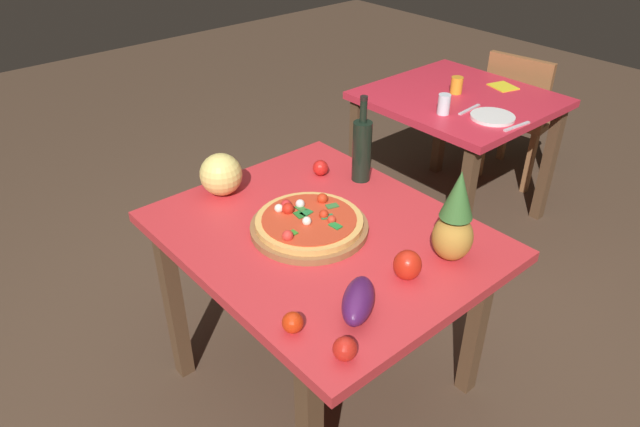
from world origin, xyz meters
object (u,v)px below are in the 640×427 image
at_px(wine_bottle, 362,149).
at_px(knife_utensil, 517,126).
at_px(bell_pepper, 407,265).
at_px(tomato_beside_pepper, 320,168).
at_px(pineapple_left, 455,221).
at_px(melon, 221,174).
at_px(pizza, 308,220).
at_px(dinner_plate, 493,117).
at_px(display_table, 323,252).
at_px(napkin_folded, 503,87).
at_px(tomato_by_bottle, 293,323).
at_px(dining_chair, 519,111).
at_px(pizza_board, 309,227).
at_px(fork_utensil, 469,109).
at_px(drinking_glass_water, 444,104).
at_px(eggplant, 358,301).
at_px(background_table, 457,115).
at_px(drinking_glass_juice, 457,85).
at_px(tomato_near_board, 345,349).

relative_size(wine_bottle, knife_utensil, 1.97).
height_order(bell_pepper, tomato_beside_pepper, bell_pepper).
distance_m(pineapple_left, melon, 0.91).
bearing_deg(pizza, bell_pepper, 9.37).
height_order(melon, dinner_plate, melon).
bearing_deg(bell_pepper, wine_bottle, 148.83).
bearing_deg(display_table, napkin_folded, 103.95).
xyz_separation_m(tomato_by_bottle, knife_utensil, (-0.38, 1.68, -0.03)).
bearing_deg(napkin_folded, tomato_by_bottle, -70.51).
distance_m(dining_chair, pizza_board, 2.19).
bearing_deg(tomato_beside_pepper, melon, -109.61).
xyz_separation_m(pineapple_left, melon, (-0.85, -0.34, -0.06)).
relative_size(wine_bottle, fork_utensil, 1.97).
relative_size(pizza_board, napkin_folded, 2.98).
height_order(bell_pepper, tomato_by_bottle, bell_pepper).
distance_m(dining_chair, bell_pepper, 2.25).
distance_m(display_table, tomato_by_bottle, 0.52).
relative_size(dining_chair, drinking_glass_water, 8.35).
bearing_deg(fork_utensil, tomato_by_bottle, -72.83).
distance_m(pineapple_left, eggplant, 0.43).
height_order(background_table, tomato_by_bottle, tomato_by_bottle).
xyz_separation_m(background_table, napkin_folded, (0.08, 0.29, 0.11)).
bearing_deg(tomato_beside_pepper, tomato_by_bottle, -45.66).
height_order(dining_chair, drinking_glass_juice, dining_chair).
relative_size(background_table, melon, 5.59).
bearing_deg(tomato_near_board, drinking_glass_juice, 119.98).
distance_m(display_table, melon, 0.51).
xyz_separation_m(tomato_beside_pepper, dinner_plate, (0.12, 1.03, -0.02)).
bearing_deg(dinner_plate, eggplant, -68.59).
height_order(dining_chair, drinking_glass_water, drinking_glass_water).
xyz_separation_m(pizza_board, drinking_glass_juice, (-0.50, 1.47, 0.03)).
xyz_separation_m(eggplant, dinner_plate, (-0.59, 1.49, -0.04)).
distance_m(dining_chair, drinking_glass_water, 0.99).
distance_m(display_table, wine_bottle, 0.47).
height_order(wine_bottle, dinner_plate, wine_bottle).
bearing_deg(display_table, pizza, -138.60).
bearing_deg(dining_chair, wine_bottle, 92.27).
xyz_separation_m(drinking_glass_juice, drinking_glass_water, (0.14, -0.28, 0.01)).
height_order(dining_chair, pizza, dining_chair).
bearing_deg(tomato_beside_pepper, tomato_near_board, -37.19).
distance_m(pineapple_left, tomato_beside_pepper, 0.72).
distance_m(wine_bottle, drinking_glass_water, 0.82).
bearing_deg(drinking_glass_juice, tomato_beside_pepper, -79.36).
bearing_deg(tomato_by_bottle, dinner_plate, 107.20).
bearing_deg(bell_pepper, eggplant, -84.99).
relative_size(dining_chair, fork_utensil, 4.72).
xyz_separation_m(dining_chair, wine_bottle, (0.32, -1.72, 0.40)).
bearing_deg(fork_utensil, bell_pepper, -65.05).
bearing_deg(tomato_near_board, background_table, 119.20).
distance_m(melon, drinking_glass_water, 1.28).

